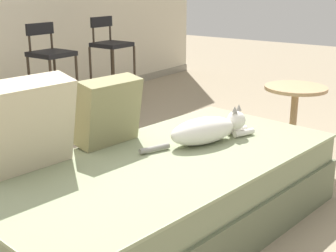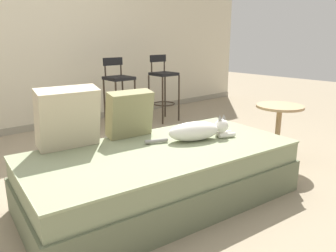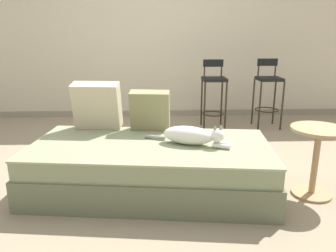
{
  "view_description": "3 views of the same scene",
  "coord_description": "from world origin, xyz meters",
  "px_view_note": "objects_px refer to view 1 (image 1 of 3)",
  "views": [
    {
      "loc": [
        -1.81,
        -1.74,
        1.29
      ],
      "look_at": [
        0.15,
        -0.3,
        0.54
      ],
      "focal_mm": 50.0,
      "sensor_mm": 36.0,
      "label": 1
    },
    {
      "loc": [
        -1.45,
        -2.14,
        1.2
      ],
      "look_at": [
        0.15,
        -0.3,
        0.54
      ],
      "focal_mm": 35.0,
      "sensor_mm": 36.0,
      "label": 2
    },
    {
      "loc": [
        0.04,
        -2.97,
        1.3
      ],
      "look_at": [
        0.15,
        -0.3,
        0.54
      ],
      "focal_mm": 35.0,
      "sensor_mm": 36.0,
      "label": 3
    }
  ],
  "objects_px": {
    "cat": "(207,130)",
    "couch": "(166,194)",
    "throw_pillow_middle": "(109,111)",
    "bar_stool_near_window": "(51,70)",
    "throw_pillow_corner": "(28,124)",
    "side_table": "(294,114)",
    "bar_stool_by_doorway": "(111,58)"
  },
  "relations": [
    {
      "from": "cat",
      "to": "couch",
      "type": "bearing_deg",
      "value": 173.98
    },
    {
      "from": "throw_pillow_middle",
      "to": "bar_stool_near_window",
      "type": "distance_m",
      "value": 1.73
    },
    {
      "from": "throw_pillow_middle",
      "to": "throw_pillow_corner",
      "type": "bearing_deg",
      "value": 173.53
    },
    {
      "from": "couch",
      "to": "bar_stool_near_window",
      "type": "xyz_separation_m",
      "value": [
        0.85,
        1.89,
        0.33
      ]
    },
    {
      "from": "throw_pillow_corner",
      "to": "cat",
      "type": "xyz_separation_m",
      "value": [
        0.84,
        -0.48,
        -0.15
      ]
    },
    {
      "from": "throw_pillow_corner",
      "to": "throw_pillow_middle",
      "type": "relative_size",
      "value": 1.19
    },
    {
      "from": "cat",
      "to": "side_table",
      "type": "xyz_separation_m",
      "value": [
        1.0,
        -0.12,
        -0.11
      ]
    },
    {
      "from": "throw_pillow_corner",
      "to": "side_table",
      "type": "bearing_deg",
      "value": -18.02
    },
    {
      "from": "throw_pillow_corner",
      "to": "side_table",
      "type": "relative_size",
      "value": 0.78
    },
    {
      "from": "couch",
      "to": "throw_pillow_corner",
      "type": "bearing_deg",
      "value": 138.28
    },
    {
      "from": "bar_stool_by_doorway",
      "to": "couch",
      "type": "bearing_deg",
      "value": -130.55
    },
    {
      "from": "throw_pillow_corner",
      "to": "bar_stool_near_window",
      "type": "bearing_deg",
      "value": 46.84
    },
    {
      "from": "throw_pillow_corner",
      "to": "bar_stool_by_doorway",
      "type": "height_order",
      "value": "bar_stool_by_doorway"
    },
    {
      "from": "couch",
      "to": "throw_pillow_corner",
      "type": "height_order",
      "value": "throw_pillow_corner"
    },
    {
      "from": "cat",
      "to": "bar_stool_by_doorway",
      "type": "relative_size",
      "value": 0.74
    },
    {
      "from": "couch",
      "to": "side_table",
      "type": "bearing_deg",
      "value": -6.47
    },
    {
      "from": "bar_stool_by_doorway",
      "to": "throw_pillow_middle",
      "type": "bearing_deg",
      "value": -137.26
    },
    {
      "from": "cat",
      "to": "throw_pillow_corner",
      "type": "bearing_deg",
      "value": 150.15
    },
    {
      "from": "couch",
      "to": "bar_stool_by_doorway",
      "type": "height_order",
      "value": "bar_stool_by_doorway"
    },
    {
      "from": "side_table",
      "to": "throw_pillow_corner",
      "type": "bearing_deg",
      "value": 161.98
    },
    {
      "from": "couch",
      "to": "bar_stool_by_doorway",
      "type": "xyz_separation_m",
      "value": [
        1.62,
        1.89,
        0.34
      ]
    },
    {
      "from": "bar_stool_near_window",
      "to": "throw_pillow_middle",
      "type": "bearing_deg",
      "value": -119.83
    },
    {
      "from": "bar_stool_by_doorway",
      "to": "side_table",
      "type": "relative_size",
      "value": 1.65
    },
    {
      "from": "throw_pillow_middle",
      "to": "bar_stool_by_doorway",
      "type": "distance_m",
      "value": 2.21
    },
    {
      "from": "side_table",
      "to": "throw_pillow_middle",
      "type": "bearing_deg",
      "value": 158.03
    },
    {
      "from": "cat",
      "to": "side_table",
      "type": "bearing_deg",
      "value": -6.62
    },
    {
      "from": "couch",
      "to": "throw_pillow_middle",
      "type": "height_order",
      "value": "throw_pillow_middle"
    },
    {
      "from": "couch",
      "to": "cat",
      "type": "distance_m",
      "value": 0.44
    },
    {
      "from": "couch",
      "to": "bar_stool_near_window",
      "type": "height_order",
      "value": "bar_stool_near_window"
    },
    {
      "from": "throw_pillow_corner",
      "to": "side_table",
      "type": "xyz_separation_m",
      "value": [
        1.84,
        -0.6,
        -0.27
      ]
    },
    {
      "from": "couch",
      "to": "side_table",
      "type": "xyz_separation_m",
      "value": [
        1.34,
        -0.15,
        0.16
      ]
    },
    {
      "from": "throw_pillow_middle",
      "to": "side_table",
      "type": "bearing_deg",
      "value": -21.97
    }
  ]
}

